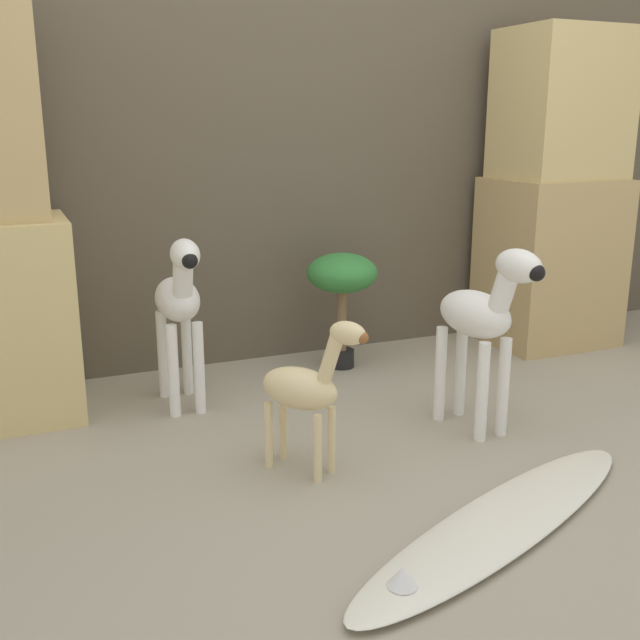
{
  "coord_description": "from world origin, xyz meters",
  "views": [
    {
      "loc": [
        -1.21,
        -1.74,
        1.09
      ],
      "look_at": [
        -0.16,
        0.73,
        0.38
      ],
      "focal_mm": 42.0,
      "sensor_mm": 36.0,
      "label": 1
    }
  ],
  "objects": [
    {
      "name": "surfboard",
      "position": [
        -0.03,
        -0.23,
        0.02
      ],
      "size": [
        1.28,
        0.71,
        0.08
      ],
      "color": "silver",
      "rests_on": "ground_plane"
    },
    {
      "name": "zebra_left",
      "position": [
        -0.62,
        1.01,
        0.43
      ],
      "size": [
        0.17,
        0.47,
        0.69
      ],
      "color": "white",
      "rests_on": "ground_plane"
    },
    {
      "name": "ground_plane",
      "position": [
        0.0,
        0.0,
        0.0
      ],
      "size": [
        14.0,
        14.0,
        0.0
      ],
      "primitive_type": "plane",
      "color": "#9E937F"
    },
    {
      "name": "zebra_right",
      "position": [
        0.31,
        0.37,
        0.43
      ],
      "size": [
        0.2,
        0.47,
        0.69
      ],
      "color": "white",
      "rests_on": "ground_plane"
    },
    {
      "name": "potted_palm_front",
      "position": [
        0.16,
        1.23,
        0.41
      ],
      "size": [
        0.32,
        0.32,
        0.53
      ],
      "color": "black",
      "rests_on": "ground_plane"
    },
    {
      "name": "rock_pillar_right",
      "position": [
        1.29,
        1.21,
        0.72
      ],
      "size": [
        0.6,
        0.49,
        1.51
      ],
      "color": "tan",
      "rests_on": "ground_plane"
    },
    {
      "name": "giraffe_figurine",
      "position": [
        -0.39,
        0.31,
        0.29
      ],
      "size": [
        0.29,
        0.36,
        0.52
      ],
      "color": "beige",
      "rests_on": "ground_plane"
    },
    {
      "name": "wall_back",
      "position": [
        0.0,
        1.55,
        1.1
      ],
      "size": [
        6.4,
        0.08,
        2.2
      ],
      "color": "brown",
      "rests_on": "ground_plane"
    }
  ]
}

